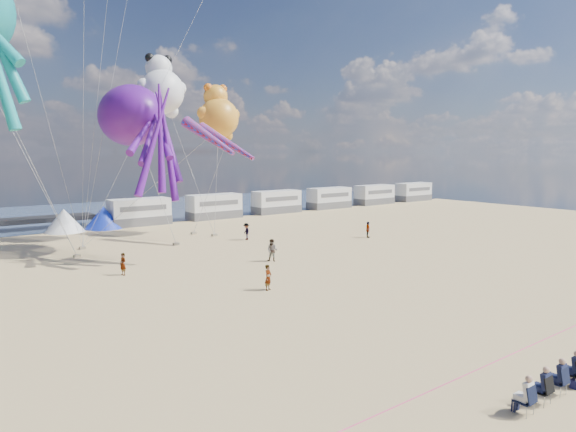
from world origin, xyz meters
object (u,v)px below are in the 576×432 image
object	(u,v)px
standing_person	(268,277)
windsock_right	(209,137)
motorhome_1	(214,206)
motorhome_4	(374,195)
cooler_navy	(576,384)
sandbag_a	(77,256)
tent_white	(64,220)
tent_blue	(104,217)
motorhome_2	(277,202)
beachgoer_1	(272,250)
kite_octopus_purple	(131,116)
motorhome_3	(329,198)
sandbag_b	(176,244)
motorhome_5	(413,192)
windsock_mid	(226,142)
spectator_row	(558,376)
motorhome_0	(140,212)
kite_panda	(162,92)
beachgoer_2	(246,231)
beachgoer_3	(368,230)
sandbag_d	(194,233)
beachgoer_5	(123,264)
kite_teddy_orange	(219,118)
sandbag_c	(214,235)

from	to	relation	value
standing_person	windsock_right	size ratio (longest dim) A/B	0.30
motorhome_1	motorhome_4	size ratio (longest dim) A/B	1.00
cooler_navy	sandbag_a	bearing A→B (deg)	102.51
tent_white	tent_blue	xyz separation A→B (m)	(4.00, 0.00, 0.00)
motorhome_2	sandbag_a	world-z (taller)	motorhome_2
beachgoer_1	kite_octopus_purple	size ratio (longest dim) A/B	0.15
windsock_right	motorhome_3	bearing A→B (deg)	13.46
sandbag_b	sandbag_a	bearing A→B (deg)	-179.38
cooler_navy	tent_blue	bearing A→B (deg)	91.07
motorhome_5	kite_octopus_purple	world-z (taller)	kite_octopus_purple
motorhome_1	cooler_navy	distance (m)	49.58
windsock_mid	cooler_navy	bearing A→B (deg)	-117.86
tent_blue	spectator_row	distance (m)	47.74
kite_octopus_purple	windsock_mid	bearing A→B (deg)	14.69
motorhome_0	kite_panda	world-z (taller)	kite_panda
beachgoer_2	windsock_right	size ratio (longest dim) A/B	0.31
beachgoer_3	windsock_right	bearing A→B (deg)	132.32
cooler_navy	standing_person	world-z (taller)	standing_person
sandbag_d	windsock_mid	distance (m)	10.60
kite_panda	beachgoer_3	bearing A→B (deg)	-52.51
beachgoer_3	windsock_right	world-z (taller)	windsock_right
motorhome_5	motorhome_0	bearing A→B (deg)	180.00
motorhome_5	windsock_right	size ratio (longest dim) A/B	1.30
tent_white	sandbag_d	world-z (taller)	tent_white
motorhome_5	tent_white	distance (m)	55.50
motorhome_4	tent_blue	distance (m)	42.00
sandbag_a	sandbag_d	size ratio (longest dim) A/B	1.00
motorhome_1	motorhome_3	bearing A→B (deg)	0.00
standing_person	windsock_mid	xyz separation A→B (m)	(6.64, 15.81, 8.25)
kite_octopus_purple	standing_person	bearing A→B (deg)	-61.42
tent_blue	cooler_navy	xyz separation A→B (m)	(0.90, -47.93, -1.05)
motorhome_2	kite_octopus_purple	bearing A→B (deg)	-150.76
motorhome_3	motorhome_4	size ratio (longest dim) A/B	1.00
motorhome_4	beachgoer_5	xyz separation A→B (m)	(-47.81, -22.03, -0.75)
beachgoer_2	kite_teddy_orange	distance (m)	11.81
motorhome_5	standing_person	distance (m)	60.32
sandbag_d	kite_panda	xyz separation A→B (m)	(-3.07, -0.41, 13.59)
motorhome_5	motorhome_2	bearing A→B (deg)	180.00
motorhome_1	tent_blue	size ratio (longest dim) A/B	1.65
beachgoer_5	sandbag_d	bearing A→B (deg)	123.89
beachgoer_2	beachgoer_5	world-z (taller)	beachgoer_2
beachgoer_2	kite_teddy_orange	size ratio (longest dim) A/B	0.23
beachgoer_3	tent_blue	bearing A→B (deg)	82.54
standing_person	windsock_mid	world-z (taller)	windsock_mid
standing_person	kite_teddy_orange	world-z (taller)	kite_teddy_orange
cooler_navy	standing_person	xyz separation A→B (m)	(-1.17, 16.97, 0.62)
tent_blue	cooler_navy	distance (m)	47.95
motorhome_4	sandbag_c	distance (m)	36.99
motorhome_4	standing_person	xyz separation A→B (m)	(-42.27, -30.96, -0.73)
beachgoer_1	sandbag_d	size ratio (longest dim) A/B	3.39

